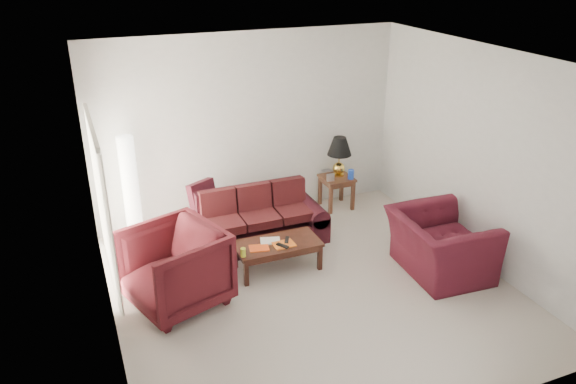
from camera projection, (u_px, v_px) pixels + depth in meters
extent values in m
plane|color=beige|center=(312.00, 289.00, 7.42)|extent=(5.00, 5.00, 0.00)
cube|color=silver|center=(102.00, 205.00, 7.24)|extent=(0.10, 2.00, 2.16)
cube|color=black|center=(202.00, 196.00, 8.47)|extent=(0.50, 0.40, 0.47)
cube|color=silver|center=(330.00, 178.00, 9.32)|extent=(0.13, 0.05, 0.12)
cylinder|color=blue|center=(351.00, 174.00, 9.40)|extent=(0.12, 0.12, 0.16)
cube|color=#B3B4B8|center=(327.00, 171.00, 9.54)|extent=(0.14, 0.17, 0.06)
imported|color=#410F14|center=(175.00, 268.00, 6.92)|extent=(1.42, 1.40, 1.02)
imported|color=#400E19|center=(440.00, 245.00, 7.64)|extent=(1.20, 1.36, 0.84)
cube|color=#DB4715|center=(259.00, 248.00, 7.56)|extent=(0.30, 0.25, 0.02)
cube|color=silver|center=(270.00, 241.00, 7.75)|extent=(0.32, 0.27, 0.02)
cube|color=orange|center=(284.00, 244.00, 7.65)|extent=(0.30, 0.23, 0.02)
cube|color=black|center=(283.00, 246.00, 7.58)|extent=(0.14, 0.19, 0.02)
cube|color=black|center=(287.00, 240.00, 7.73)|extent=(0.13, 0.18, 0.02)
cylinder|color=yellow|center=(243.00, 252.00, 7.35)|extent=(0.07, 0.07, 0.12)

